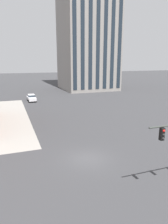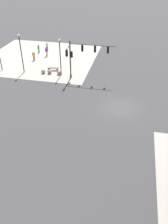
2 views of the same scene
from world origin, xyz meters
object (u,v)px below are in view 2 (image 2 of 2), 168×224
at_px(traffic_signal_main, 80,54).
at_px(pedestrian_at_curb, 47,45).
at_px(bollard_sphere_curb_c, 43,72).
at_px(street_lamp_mid_sidewalk, 21,49).
at_px(street_lamp_corner_near, 60,53).
at_px(bollard_sphere_curb_a, 59,73).
at_px(pedestrian_with_bag, 46,51).
at_px(pedestrian_near_bench, 39,48).
at_px(bollard_sphere_curb_b, 50,72).
at_px(bench_near_signal, 53,69).
at_px(pedestrian_walking_east, 34,55).

height_order(traffic_signal_main, pedestrian_at_curb, traffic_signal_main).
distance_m(bollard_sphere_curb_c, street_lamp_mid_sidewalk, 4.73).
bearing_deg(street_lamp_corner_near, street_lamp_mid_sidewalk, 2.50).
relative_size(bollard_sphere_curb_a, pedestrian_with_bag, 0.37).
distance_m(pedestrian_near_bench, pedestrian_with_bag, 2.58).
bearing_deg(bollard_sphere_curb_b, bollard_sphere_curb_a, -179.49).
relative_size(traffic_signal_main, pedestrian_at_curb, 4.35).
bearing_deg(pedestrian_at_curb, bench_near_signal, 115.26).
xyz_separation_m(street_lamp_corner_near, street_lamp_mid_sidewalk, (6.23, 0.27, 0.22)).
xyz_separation_m(pedestrian_at_curb, street_lamp_mid_sidewalk, (-0.18, 11.43, 2.88)).
height_order(bollard_sphere_curb_a, street_lamp_mid_sidewalk, street_lamp_mid_sidewalk).
relative_size(traffic_signal_main, pedestrian_with_bag, 3.88).
relative_size(bollard_sphere_curb_a, pedestrian_walking_east, 0.39).
relative_size(bollard_sphere_curb_c, pedestrian_near_bench, 0.40).
distance_m(bollard_sphere_curb_a, bollard_sphere_curb_b, 1.59).
xyz_separation_m(bollard_sphere_curb_c, pedestrian_at_curb, (3.42, -11.24, 0.56)).
bearing_deg(pedestrian_with_bag, bench_near_signal, 118.73).
xyz_separation_m(bollard_sphere_curb_a, bollard_sphere_curb_b, (1.59, 0.01, 0.00)).
bearing_deg(pedestrian_with_bag, traffic_signal_main, 135.48).
xyz_separation_m(traffic_signal_main, bollard_sphere_curb_b, (5.27, -0.80, -3.57)).
height_order(bollard_sphere_curb_a, pedestrian_at_curb, pedestrian_at_curb).
height_order(bollard_sphere_curb_b, bench_near_signal, bollard_sphere_curb_b).
relative_size(bollard_sphere_curb_b, bollard_sphere_curb_c, 1.00).
relative_size(bollard_sphere_curb_c, pedestrian_walking_east, 0.39).
bearing_deg(bench_near_signal, pedestrian_walking_east, -36.72).
height_order(bollard_sphere_curb_b, street_lamp_mid_sidewalk, street_lamp_mid_sidewalk).
relative_size(pedestrian_walking_east, street_lamp_corner_near, 0.29).
bearing_deg(traffic_signal_main, bollard_sphere_curb_c, -6.38).
relative_size(bollard_sphere_curb_a, bollard_sphere_curb_c, 1.00).
relative_size(bollard_sphere_curb_c, bench_near_signal, 0.36).
relative_size(pedestrian_at_curb, street_lamp_corner_near, 0.27).
bearing_deg(pedestrian_at_curb, pedestrian_near_bench, 66.75).
distance_m(traffic_signal_main, street_lamp_corner_near, 3.43).
bearing_deg(pedestrian_walking_east, street_lamp_corner_near, 142.87).
distance_m(bollard_sphere_curb_b, pedestrian_near_bench, 10.49).
bearing_deg(traffic_signal_main, bench_near_signal, -23.41).
bearing_deg(street_lamp_mid_sidewalk, pedestrian_near_bench, -83.16).
bearing_deg(pedestrian_walking_east, bollard_sphere_curb_b, 133.19).
distance_m(traffic_signal_main, pedestrian_near_bench, 14.77).
xyz_separation_m(bollard_sphere_curb_c, street_lamp_corner_near, (-2.99, -0.09, 3.23)).
bearing_deg(street_lamp_corner_near, pedestrian_with_bag, -55.59).
height_order(traffic_signal_main, pedestrian_with_bag, traffic_signal_main).
bearing_deg(bollard_sphere_curb_c, street_lamp_mid_sidewalk, 3.28).
relative_size(pedestrian_near_bench, pedestrian_walking_east, 0.99).
bearing_deg(street_lamp_mid_sidewalk, bollard_sphere_curb_c, -176.72).
bearing_deg(bollard_sphere_curb_c, pedestrian_at_curb, -73.09).
height_order(bench_near_signal, street_lamp_corner_near, street_lamp_corner_near).
xyz_separation_m(pedestrian_near_bench, pedestrian_at_curb, (-0.93, -2.16, -0.05)).
bearing_deg(bollard_sphere_curb_a, street_lamp_mid_sidewalk, 2.89).
bearing_deg(pedestrian_at_curb, street_lamp_corner_near, 119.88).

